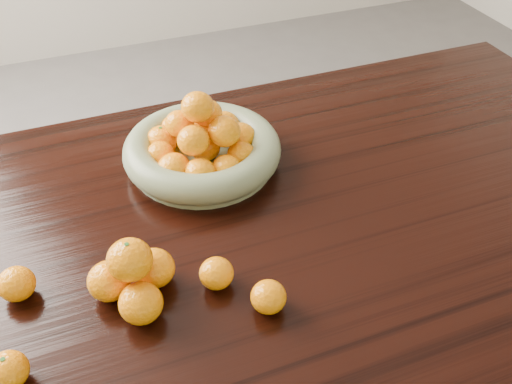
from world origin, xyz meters
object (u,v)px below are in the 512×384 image
object	(u,v)px
orange_pyramid	(133,277)
fruit_bowl	(202,147)
dining_table	(243,250)
loose_orange_0	(8,371)

from	to	relation	value
orange_pyramid	fruit_bowl	bearing A→B (deg)	56.18
dining_table	loose_orange_0	world-z (taller)	loose_orange_0
orange_pyramid	loose_orange_0	distance (m)	0.23
loose_orange_0	orange_pyramid	bearing A→B (deg)	24.23
dining_table	orange_pyramid	world-z (taller)	orange_pyramid
fruit_bowl	orange_pyramid	world-z (taller)	fruit_bowl
dining_table	fruit_bowl	distance (m)	0.25
dining_table	loose_orange_0	bearing A→B (deg)	-154.15
dining_table	orange_pyramid	size ratio (longest dim) A/B	13.00
fruit_bowl	orange_pyramid	bearing A→B (deg)	-123.82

